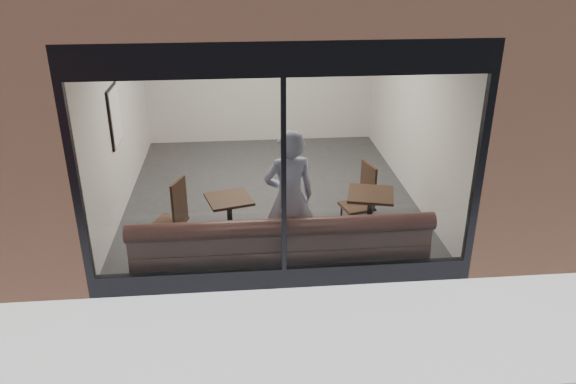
{
  "coord_description": "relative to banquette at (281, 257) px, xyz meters",
  "views": [
    {
      "loc": [
        -0.52,
        -4.18,
        4.21
      ],
      "look_at": [
        0.09,
        2.4,
        1.22
      ],
      "focal_mm": 35.0,
      "sensor_mm": 36.0,
      "label": 1
    }
  ],
  "objects": [
    {
      "name": "sidewalk_near",
      "position": [
        0.0,
        -1.45,
        -0.22
      ],
      "size": [
        40.0,
        2.0,
        0.01
      ],
      "primitive_type": "cube",
      "color": "gray",
      "rests_on": "ground"
    },
    {
      "name": "host_building_pier_left",
      "position": [
        -3.75,
        5.55,
        1.38
      ],
      "size": [
        2.5,
        12.0,
        3.2
      ],
      "primitive_type": "cube",
      "color": "brown",
      "rests_on": "ground"
    },
    {
      "name": "host_building_pier_right",
      "position": [
        3.75,
        5.55,
        1.38
      ],
      "size": [
        2.5,
        12.0,
        3.2
      ],
      "primitive_type": "cube",
      "color": "brown",
      "rests_on": "ground"
    },
    {
      "name": "host_building_backfill",
      "position": [
        0.0,
        8.55,
        1.38
      ],
      "size": [
        5.0,
        6.0,
        3.2
      ],
      "primitive_type": "cube",
      "color": "brown",
      "rests_on": "ground"
    },
    {
      "name": "cafe_floor",
      "position": [
        0.0,
        2.55,
        -0.21
      ],
      "size": [
        6.0,
        6.0,
        0.0
      ],
      "primitive_type": "plane",
      "color": "#2D2D30",
      "rests_on": "ground"
    },
    {
      "name": "cafe_ceiling",
      "position": [
        0.0,
        2.55,
        2.97
      ],
      "size": [
        6.0,
        6.0,
        0.0
      ],
      "primitive_type": "plane",
      "rotation": [
        3.14,
        0.0,
        0.0
      ],
      "color": "white",
      "rests_on": "host_building_upper"
    },
    {
      "name": "cafe_wall_back",
      "position": [
        0.0,
        5.54,
        1.37
      ],
      "size": [
        5.0,
        0.0,
        5.0
      ],
      "primitive_type": "plane",
      "rotation": [
        1.57,
        0.0,
        0.0
      ],
      "color": "silver",
      "rests_on": "ground"
    },
    {
      "name": "cafe_wall_left",
      "position": [
        -2.49,
        2.55,
        1.37
      ],
      "size": [
        0.0,
        6.0,
        6.0
      ],
      "primitive_type": "plane",
      "rotation": [
        1.57,
        0.0,
        1.57
      ],
      "color": "silver",
      "rests_on": "ground"
    },
    {
      "name": "cafe_wall_right",
      "position": [
        2.49,
        2.55,
        1.37
      ],
      "size": [
        0.0,
        6.0,
        6.0
      ],
      "primitive_type": "plane",
      "rotation": [
        1.57,
        0.0,
        -1.57
      ],
      "color": "silver",
      "rests_on": "ground"
    },
    {
      "name": "storefront_kick",
      "position": [
        0.0,
        -0.4,
        -0.08
      ],
      "size": [
        5.0,
        0.1,
        0.3
      ],
      "primitive_type": "cube",
      "color": "black",
      "rests_on": "ground"
    },
    {
      "name": "storefront_header",
      "position": [
        0.0,
        -0.4,
        2.77
      ],
      "size": [
        5.0,
        0.1,
        0.4
      ],
      "primitive_type": "cube",
      "color": "black",
      "rests_on": "host_building_upper"
    },
    {
      "name": "storefront_mullion",
      "position": [
        0.0,
        -0.4,
        1.32
      ],
      "size": [
        0.06,
        0.1,
        2.5
      ],
      "primitive_type": "cube",
      "color": "black",
      "rests_on": "storefront_kick"
    },
    {
      "name": "storefront_glass",
      "position": [
        0.0,
        -0.43,
        1.33
      ],
      "size": [
        4.8,
        0.0,
        4.8
      ],
      "primitive_type": "plane",
      "rotation": [
        1.57,
        0.0,
        0.0
      ],
      "color": "white",
      "rests_on": "storefront_kick"
    },
    {
      "name": "banquette",
      "position": [
        0.0,
        0.0,
        0.0
      ],
      "size": [
        4.0,
        0.55,
        0.45
      ],
      "primitive_type": "cube",
      "color": "#331213",
      "rests_on": "cafe_floor"
    },
    {
      "name": "person",
      "position": [
        0.14,
        0.31,
        0.75
      ],
      "size": [
        0.77,
        0.57,
        1.94
      ],
      "primitive_type": "imported",
      "rotation": [
        0.0,
        0.0,
        3.3
      ],
      "color": "#A6B3D9",
      "rests_on": "cafe_floor"
    },
    {
      "name": "cafe_table_left",
      "position": [
        -0.7,
        0.84,
        0.52
      ],
      "size": [
        0.76,
        0.76,
        0.04
      ],
      "primitive_type": "cube",
      "rotation": [
        0.0,
        0.0,
        0.27
      ],
      "color": "#312013",
      "rests_on": "cafe_floor"
    },
    {
      "name": "cafe_table_right",
      "position": [
        1.41,
        0.81,
        0.52
      ],
      "size": [
        0.81,
        0.81,
        0.04
      ],
      "primitive_type": "cube",
      "rotation": [
        0.0,
        0.0,
        -0.25
      ],
      "color": "#312013",
      "rests_on": "cafe_floor"
    },
    {
      "name": "cafe_chair_left",
      "position": [
        -1.63,
        1.17,
        0.01
      ],
      "size": [
        0.58,
        0.58,
        0.04
      ],
      "primitive_type": "cube",
      "rotation": [
        0.0,
        0.0,
        2.77
      ],
      "color": "#312013",
      "rests_on": "cafe_floor"
    },
    {
      "name": "cafe_chair_right",
      "position": [
        1.35,
        1.45,
        0.01
      ],
      "size": [
        0.58,
        0.58,
        0.04
      ],
      "primitive_type": "cube",
      "rotation": [
        0.0,
        0.0,
        3.41
      ],
      "color": "#312013",
      "rests_on": "cafe_floor"
    },
    {
      "name": "wall_poster",
      "position": [
        -2.45,
        2.16,
        1.42
      ],
      "size": [
        0.02,
        0.66,
        0.89
      ],
      "primitive_type": "cube",
      "color": "white",
      "rests_on": "cafe_wall_left"
    }
  ]
}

